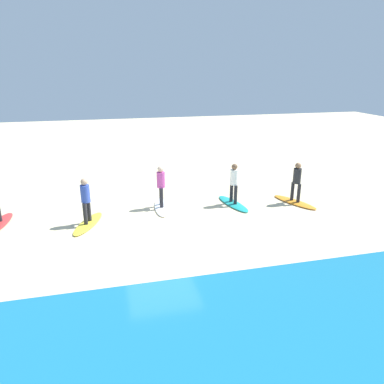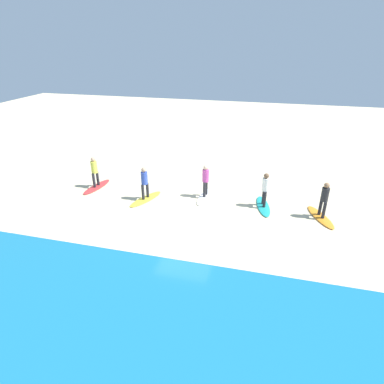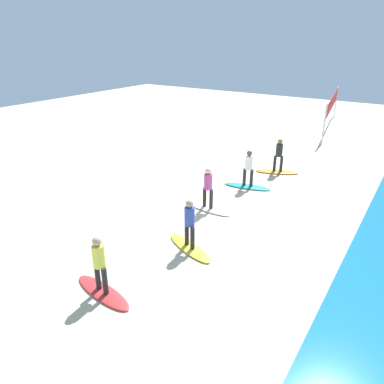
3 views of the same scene
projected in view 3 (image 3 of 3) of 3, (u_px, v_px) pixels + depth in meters
The scene contains 12 objects.
ground_plane at pixel (258, 229), 13.03m from camera, with size 60.00×60.00×0.00m, color beige.
surfboard_orange at pixel (277, 172), 18.29m from camera, with size 2.10×0.56×0.09m, color orange.
surfer_orange at pixel (279, 153), 17.90m from camera, with size 0.32×0.43×1.64m.
surfboard_teal at pixel (247, 186), 16.54m from camera, with size 2.10×0.56×0.09m, color teal.
surfer_teal at pixel (249, 166), 16.15m from camera, with size 0.32×0.45×1.64m.
surfboard_white at pixel (208, 208), 14.47m from camera, with size 2.10×0.56×0.09m, color white.
surfer_white at pixel (208, 185), 14.08m from camera, with size 0.32×0.46×1.64m.
surfboard_yellow at pixel (190, 248), 11.79m from camera, with size 2.10×0.56×0.09m, color yellow.
surfer_yellow at pixel (190, 220), 11.40m from camera, with size 0.32×0.44×1.64m.
surfboard_red at pixel (103, 292), 9.75m from camera, with size 2.10×0.56×0.09m, color red.
surfer_red at pixel (99, 261), 9.36m from camera, with size 0.32×0.46×1.64m.
volleyball_net at pixel (332, 104), 26.13m from camera, with size 8.99×1.51×2.50m.
Camera 3 is at (10.86, 4.31, 6.35)m, focal length 34.30 mm.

